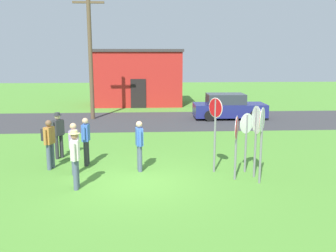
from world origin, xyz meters
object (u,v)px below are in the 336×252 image
at_px(stop_sign_low_front, 236,137).
at_px(person_with_sunhat, 75,156).
at_px(parked_car_on_street, 228,107).
at_px(stop_sign_nearest, 262,132).
at_px(stop_sign_tallest, 246,133).
at_px(person_near_signs, 86,139).
at_px(person_in_dark_shirt, 49,141).
at_px(utility_pole, 90,54).
at_px(person_holding_notes, 58,132).
at_px(stop_sign_far_back, 256,128).
at_px(stop_sign_leaning_left, 215,123).
at_px(person_in_blue, 139,143).
at_px(person_on_left, 74,145).

height_order(stop_sign_low_front, person_with_sunhat, stop_sign_low_front).
relative_size(parked_car_on_street, stop_sign_nearest, 1.86).
distance_m(stop_sign_tallest, stop_sign_low_front, 0.88).
distance_m(person_near_signs, person_in_dark_shirt, 1.22).
distance_m(utility_pole, person_holding_notes, 8.96).
xyz_separation_m(stop_sign_far_back, stop_sign_leaning_left, (-1.18, 0.57, 0.07)).
bearing_deg(stop_sign_low_front, person_near_signs, 159.72).
height_order(stop_sign_leaning_left, person_with_sunhat, stop_sign_leaning_left).
distance_m(parked_car_on_street, stop_sign_nearest, 11.43).
relative_size(stop_sign_nearest, person_holding_notes, 1.33).
bearing_deg(person_in_blue, stop_sign_low_front, -19.56).
bearing_deg(utility_pole, person_on_left, -85.04).
height_order(stop_sign_tallest, person_with_sunhat, stop_sign_tallest).
bearing_deg(stop_sign_leaning_left, stop_sign_nearest, -43.88).
distance_m(stop_sign_nearest, stop_sign_leaning_left, 1.64).
bearing_deg(person_holding_notes, person_near_signs, -38.98).
bearing_deg(stop_sign_far_back, person_on_left, 173.42).
distance_m(stop_sign_nearest, person_on_left, 5.91).
height_order(stop_sign_far_back, stop_sign_leaning_left, stop_sign_leaning_left).
relative_size(parked_car_on_street, stop_sign_leaning_left, 1.74).
bearing_deg(person_in_blue, person_on_left, -174.66).
relative_size(stop_sign_low_front, person_in_dark_shirt, 1.19).
height_order(utility_pole, person_holding_notes, utility_pole).
height_order(utility_pole, person_on_left, utility_pole).
bearing_deg(utility_pole, stop_sign_nearest, -60.21).
relative_size(stop_sign_leaning_left, person_on_left, 1.47).
bearing_deg(person_holding_notes, person_with_sunhat, -69.03).
bearing_deg(stop_sign_tallest, person_in_dark_shirt, 173.67).
bearing_deg(stop_sign_far_back, utility_pole, 121.04).
bearing_deg(person_holding_notes, person_on_left, -63.27).
xyz_separation_m(utility_pole, person_in_blue, (3.00, -10.19, -2.90)).
xyz_separation_m(parked_car_on_street, stop_sign_far_back, (-1.55, -10.73, 0.89)).
distance_m(stop_sign_low_front, person_in_blue, 3.19).
height_order(stop_sign_nearest, person_in_blue, stop_sign_nearest).
relative_size(utility_pole, person_on_left, 4.35).
bearing_deg(person_on_left, utility_pole, 94.96).
bearing_deg(stop_sign_far_back, parked_car_on_street, 81.78).
bearing_deg(person_holding_notes, stop_sign_leaning_left, -19.72).
height_order(stop_sign_tallest, stop_sign_low_front, stop_sign_low_front).
xyz_separation_m(stop_sign_leaning_left, stop_sign_low_front, (0.52, -0.77, -0.29)).
xyz_separation_m(parked_car_on_street, person_in_blue, (-5.20, -9.87, 0.26)).
relative_size(person_holding_notes, person_in_blue, 1.03).
bearing_deg(person_near_signs, person_with_sunhat, -88.29).
xyz_separation_m(stop_sign_tallest, person_in_blue, (-3.48, 0.34, -0.38)).
bearing_deg(stop_sign_tallest, stop_sign_low_front, -124.97).
relative_size(stop_sign_nearest, person_in_blue, 1.37).
relative_size(stop_sign_nearest, person_near_signs, 1.37).
xyz_separation_m(person_in_dark_shirt, person_with_sunhat, (1.24, -1.95, 0.00)).
xyz_separation_m(parked_car_on_street, stop_sign_low_front, (-2.22, -10.93, 0.68)).
distance_m(person_near_signs, person_in_blue, 2.01).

